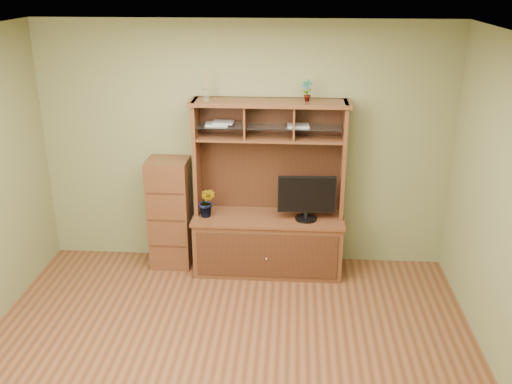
{
  "coord_description": "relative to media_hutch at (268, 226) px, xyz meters",
  "views": [
    {
      "loc": [
        0.54,
        -3.98,
        3.13
      ],
      "look_at": [
        0.18,
        1.2,
        1.12
      ],
      "focal_mm": 40.0,
      "sensor_mm": 36.0,
      "label": 1
    }
  ],
  "objects": [
    {
      "name": "magazines",
      "position": [
        -0.26,
        0.08,
        1.13
      ],
      "size": [
        1.09,
        0.2,
        0.04
      ],
      "color": "#AEAEB3",
      "rests_on": "media_hutch"
    },
    {
      "name": "orchid_plant",
      "position": [
        -0.66,
        -0.08,
        0.3
      ],
      "size": [
        0.22,
        0.2,
        0.34
      ],
      "primitive_type": "imported",
      "rotation": [
        0.0,
        0.0,
        -0.29
      ],
      "color": "#336020",
      "rests_on": "media_hutch"
    },
    {
      "name": "monitor",
      "position": [
        0.41,
        -0.08,
        0.39
      ],
      "size": [
        0.62,
        0.24,
        0.49
      ],
      "rotation": [
        0.0,
        0.0,
        0.05
      ],
      "color": "black",
      "rests_on": "media_hutch"
    },
    {
      "name": "media_hutch",
      "position": [
        0.0,
        0.0,
        0.0
      ],
      "size": [
        1.66,
        0.61,
        1.9
      ],
      "color": "#4C2915",
      "rests_on": "room"
    },
    {
      "name": "side_cabinet",
      "position": [
        -1.1,
        0.05,
        0.1
      ],
      "size": [
        0.44,
        0.41,
        1.24
      ],
      "color": "#4C2915",
      "rests_on": "room"
    },
    {
      "name": "top_plant",
      "position": [
        0.38,
        0.08,
        1.49
      ],
      "size": [
        0.14,
        0.11,
        0.22
      ],
      "primitive_type": "imported",
      "rotation": [
        0.0,
        0.0,
        -0.34
      ],
      "color": "#3C6222",
      "rests_on": "media_hutch"
    },
    {
      "name": "room",
      "position": [
        -0.28,
        -1.73,
        0.83
      ],
      "size": [
        4.54,
        4.04,
        2.74
      ],
      "color": "#512A17",
      "rests_on": "ground"
    },
    {
      "name": "reed_diffuser",
      "position": [
        -0.66,
        0.08,
        1.5
      ],
      "size": [
        0.06,
        0.06,
        0.31
      ],
      "color": "silver",
      "rests_on": "media_hutch"
    }
  ]
}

